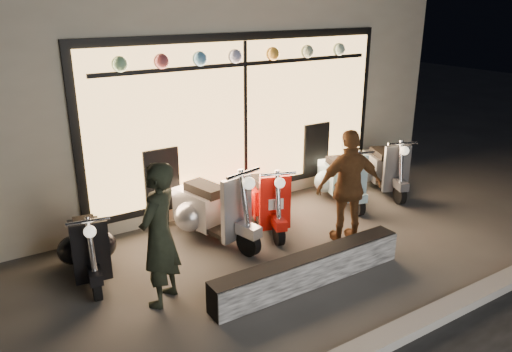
{
  "coord_description": "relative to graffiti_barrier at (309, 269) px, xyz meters",
  "views": [
    {
      "loc": [
        -3.33,
        -4.87,
        3.36
      ],
      "look_at": [
        0.16,
        0.6,
        1.05
      ],
      "focal_mm": 35.0,
      "sensor_mm": 36.0,
      "label": 1
    }
  ],
  "objects": [
    {
      "name": "scooter_blue",
      "position": [
        2.19,
        1.93,
        0.21
      ],
      "size": [
        0.72,
        1.42,
        1.01
      ],
      "rotation": [
        0.0,
        0.0,
        -0.29
      ],
      "color": "black",
      "rests_on": "ground"
    },
    {
      "name": "woman",
      "position": [
        1.21,
        0.65,
        0.64
      ],
      "size": [
        1.06,
        0.68,
        1.67
      ],
      "primitive_type": "imported",
      "rotation": [
        0.0,
        0.0,
        2.84
      ],
      "color": "brown",
      "rests_on": "ground"
    },
    {
      "name": "scooter_silver",
      "position": [
        -0.43,
        1.84,
        0.26
      ],
      "size": [
        0.75,
        1.62,
        1.15
      ],
      "rotation": [
        0.0,
        0.0,
        0.23
      ],
      "color": "black",
      "rests_on": "ground"
    },
    {
      "name": "man",
      "position": [
        -1.67,
        0.62,
        0.66
      ],
      "size": [
        0.74,
        0.71,
        1.71
      ],
      "primitive_type": "imported",
      "rotation": [
        0.0,
        0.0,
        3.83
      ],
      "color": "black",
      "rests_on": "ground"
    },
    {
      "name": "ground",
      "position": [
        -0.15,
        0.65,
        -0.2
      ],
      "size": [
        40.0,
        40.0,
        0.0
      ],
      "primitive_type": "plane",
      "color": "#383533",
      "rests_on": "ground"
    },
    {
      "name": "scooter_black",
      "position": [
        -2.22,
        1.76,
        0.19
      ],
      "size": [
        0.56,
        1.35,
        0.96
      ],
      "rotation": [
        0.0,
        0.0,
        -0.15
      ],
      "color": "black",
      "rests_on": "ground"
    },
    {
      "name": "scooter_red",
      "position": [
        0.53,
        1.78,
        0.21
      ],
      "size": [
        0.76,
        1.44,
        1.03
      ],
      "rotation": [
        0.0,
        0.0,
        -0.32
      ],
      "color": "black",
      "rests_on": "ground"
    },
    {
      "name": "graffiti_barrier",
      "position": [
        0.0,
        0.0,
        0.0
      ],
      "size": [
        2.72,
        0.28,
        0.4
      ],
      "primitive_type": "cube",
      "color": "black",
      "rests_on": "ground"
    },
    {
      "name": "kerb",
      "position": [
        -0.15,
        -1.35,
        -0.14
      ],
      "size": [
        40.0,
        0.25,
        0.12
      ],
      "primitive_type": "cube",
      "color": "slate",
      "rests_on": "ground"
    },
    {
      "name": "scooter_grey",
      "position": [
        3.22,
        1.89,
        0.22
      ],
      "size": [
        0.82,
        1.43,
        1.04
      ],
      "rotation": [
        0.0,
        0.0,
        -0.39
      ],
      "color": "black",
      "rests_on": "ground"
    },
    {
      "name": "shop_building",
      "position": [
        -0.14,
        5.63,
        1.9
      ],
      "size": [
        10.2,
        6.23,
        4.2
      ],
      "color": "beige",
      "rests_on": "ground"
    }
  ]
}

